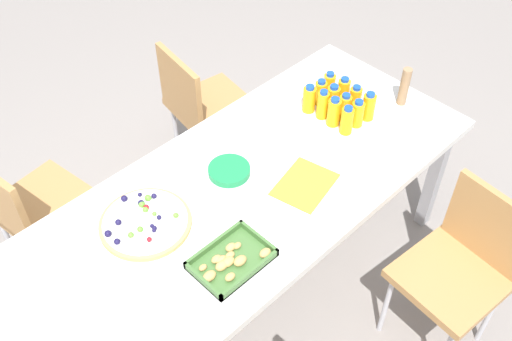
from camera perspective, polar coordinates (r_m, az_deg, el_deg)
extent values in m
plane|color=gray|center=(3.03, -1.47, -11.44)|extent=(12.00, 12.00, 0.00)
cube|color=silver|center=(2.48, -1.77, -2.54)|extent=(2.21, 0.89, 0.04)
cube|color=#99999E|center=(3.46, 6.59, 5.56)|extent=(0.06, 0.06, 0.68)
cube|color=#99999E|center=(3.18, 16.60, -0.67)|extent=(0.06, 0.06, 0.68)
cube|color=#B7844C|center=(3.31, -4.20, 6.18)|extent=(0.45, 0.45, 0.04)
cube|color=#B7844C|center=(3.13, -7.24, 7.58)|extent=(0.09, 0.38, 0.38)
cylinder|color=silver|center=(3.64, -3.27, 5.42)|extent=(0.02, 0.02, 0.41)
cylinder|color=silver|center=(3.44, -0.29, 2.67)|extent=(0.02, 0.02, 0.41)
cylinder|color=silver|center=(3.52, -7.60, 3.41)|extent=(0.02, 0.02, 0.41)
cylinder|color=silver|center=(3.31, -4.78, 0.44)|extent=(0.02, 0.02, 0.41)
cube|color=#B7844C|center=(2.66, 17.99, -9.77)|extent=(0.44, 0.44, 0.04)
cube|color=#B7844C|center=(2.63, 21.36, -5.13)|extent=(0.07, 0.38, 0.38)
cylinder|color=silver|center=(2.81, 12.27, -12.44)|extent=(0.02, 0.02, 0.41)
cylinder|color=silver|center=(2.91, 21.32, -12.70)|extent=(0.02, 0.02, 0.41)
cylinder|color=silver|center=(2.98, 16.44, -8.93)|extent=(0.02, 0.02, 0.41)
cube|color=#B7844C|center=(2.95, -19.52, -3.05)|extent=(0.45, 0.45, 0.04)
cylinder|color=silver|center=(3.28, -18.07, -2.96)|extent=(0.02, 0.02, 0.41)
cylinder|color=silver|center=(3.09, -14.35, -5.73)|extent=(0.02, 0.02, 0.41)
cylinder|color=silver|center=(3.19, -22.42, -6.30)|extent=(0.02, 0.02, 0.41)
cylinder|color=silver|center=(2.99, -18.87, -9.40)|extent=(0.02, 0.02, 0.41)
cylinder|color=#FBAB14|center=(2.92, 6.98, 7.99)|extent=(0.06, 0.06, 0.12)
cylinder|color=blue|center=(2.88, 7.10, 9.08)|extent=(0.04, 0.04, 0.02)
cylinder|color=#F9AF14|center=(2.88, 6.18, 7.35)|extent=(0.06, 0.06, 0.12)
cylinder|color=blue|center=(2.84, 6.28, 8.40)|extent=(0.04, 0.04, 0.02)
cylinder|color=#F8AE14|center=(2.82, 5.09, 6.74)|extent=(0.06, 0.06, 0.13)
cylinder|color=blue|center=(2.78, 5.18, 7.88)|extent=(0.04, 0.04, 0.02)
cylinder|color=#F8AD14|center=(2.88, 8.33, 7.39)|extent=(0.06, 0.06, 0.13)
cylinder|color=blue|center=(2.84, 8.48, 8.56)|extent=(0.04, 0.04, 0.02)
cylinder|color=#FAAB14|center=(2.83, 7.34, 6.70)|extent=(0.06, 0.06, 0.13)
cylinder|color=blue|center=(2.78, 7.48, 7.89)|extent=(0.04, 0.04, 0.02)
cylinder|color=#FAAE14|center=(2.79, 6.36, 6.19)|extent=(0.05, 0.05, 0.13)
cylinder|color=blue|center=(2.74, 6.49, 7.41)|extent=(0.04, 0.04, 0.02)
cylinder|color=#FAAB14|center=(2.86, 9.42, 6.70)|extent=(0.06, 0.06, 0.12)
cylinder|color=blue|center=(2.81, 9.59, 7.78)|extent=(0.04, 0.04, 0.02)
cylinder|color=#F9AC14|center=(2.80, 8.47, 5.91)|extent=(0.06, 0.06, 0.12)
cylinder|color=blue|center=(2.75, 8.62, 7.03)|extent=(0.04, 0.04, 0.02)
cylinder|color=#FBAD14|center=(2.76, 7.42, 5.48)|extent=(0.06, 0.06, 0.13)
cylinder|color=blue|center=(2.71, 7.57, 6.69)|extent=(0.04, 0.04, 0.02)
cylinder|color=#F8AD14|center=(2.81, 10.67, 5.96)|extent=(0.06, 0.06, 0.13)
cylinder|color=blue|center=(2.77, 10.87, 7.11)|extent=(0.04, 0.04, 0.02)
cylinder|color=#FAAE14|center=(2.77, 9.63, 5.31)|extent=(0.06, 0.06, 0.12)
cylinder|color=blue|center=(2.73, 9.80, 6.42)|extent=(0.04, 0.04, 0.02)
cylinder|color=#F9AE14|center=(2.72, 8.64, 4.68)|extent=(0.06, 0.06, 0.13)
cylinder|color=blue|center=(2.68, 8.81, 5.85)|extent=(0.04, 0.04, 0.02)
cylinder|color=tan|center=(2.39, -10.48, -4.95)|extent=(0.36, 0.36, 0.02)
cylinder|color=white|center=(2.38, -10.52, -4.77)|extent=(0.33, 0.33, 0.01)
sphere|color=#1E1947|center=(2.35, -9.87, -5.22)|extent=(0.02, 0.02, 0.02)
sphere|color=#66B238|center=(2.40, -10.50, -3.69)|extent=(0.02, 0.02, 0.02)
sphere|color=#1E1947|center=(2.37, -9.23, -4.43)|extent=(0.02, 0.02, 0.02)
sphere|color=#1E1947|center=(2.46, -11.00, -2.27)|extent=(0.02, 0.02, 0.02)
sphere|color=red|center=(2.30, -10.14, -6.48)|extent=(0.02, 0.02, 0.02)
sphere|color=#66B238|center=(2.42, -10.83, -3.19)|extent=(0.03, 0.03, 0.03)
sphere|color=#1E1947|center=(2.33, -9.69, -5.65)|extent=(0.02, 0.02, 0.02)
sphere|color=#1E1947|center=(2.32, -13.09, -6.61)|extent=(0.02, 0.02, 0.02)
sphere|color=#1E1947|center=(2.35, -13.93, -5.86)|extent=(0.03, 0.03, 0.03)
sphere|color=#66B238|center=(2.34, -10.98, -5.51)|extent=(0.02, 0.02, 0.02)
sphere|color=#66B238|center=(2.33, -11.84, -6.03)|extent=(0.02, 0.02, 0.02)
sphere|color=#1E1947|center=(2.46, -12.45, -2.62)|extent=(0.03, 0.03, 0.03)
sphere|color=#1E1947|center=(2.43, -10.89, -3.08)|extent=(0.03, 0.03, 0.03)
sphere|color=#1E1947|center=(2.34, -9.65, -5.43)|extent=(0.02, 0.02, 0.02)
sphere|color=#66B238|center=(2.36, -7.64, -4.26)|extent=(0.02, 0.02, 0.02)
sphere|color=#66B238|center=(2.44, -10.27, -2.58)|extent=(0.03, 0.03, 0.03)
sphere|color=red|center=(2.41, -10.41, -3.46)|extent=(0.02, 0.02, 0.02)
sphere|color=#1E1947|center=(2.44, -9.70, -2.41)|extent=(0.02, 0.02, 0.02)
sphere|color=#1E1947|center=(2.38, -12.99, -4.82)|extent=(0.02, 0.02, 0.02)
sphere|color=#66B238|center=(2.38, -9.66, -4.08)|extent=(0.02, 0.02, 0.02)
cube|color=#477238|center=(2.24, -2.32, -8.62)|extent=(0.29, 0.21, 0.01)
cube|color=#477238|center=(2.28, -4.00, -7.01)|extent=(0.29, 0.01, 0.03)
cube|color=#477238|center=(2.19, -0.58, -9.88)|extent=(0.29, 0.01, 0.03)
cube|color=#477238|center=(2.29, 0.25, -6.44)|extent=(0.01, 0.21, 0.03)
cube|color=#477238|center=(2.18, -5.07, -10.48)|extent=(0.01, 0.21, 0.03)
ellipsoid|color=tan|center=(2.19, -4.47, -10.00)|extent=(0.06, 0.04, 0.03)
ellipsoid|color=tan|center=(2.18, -2.48, -10.10)|extent=(0.04, 0.03, 0.02)
ellipsoid|color=tan|center=(2.22, -5.08, -9.20)|extent=(0.03, 0.02, 0.02)
ellipsoid|color=tan|center=(2.24, 0.88, -7.85)|extent=(0.05, 0.04, 0.03)
ellipsoid|color=tan|center=(2.23, -3.79, -8.42)|extent=(0.04, 0.03, 0.02)
ellipsoid|color=tan|center=(2.21, -3.29, -9.04)|extent=(0.05, 0.04, 0.03)
ellipsoid|color=tan|center=(2.26, -2.42, -7.31)|extent=(0.05, 0.03, 0.03)
ellipsoid|color=tan|center=(2.24, -2.50, -8.09)|extent=(0.04, 0.03, 0.02)
ellipsoid|color=tan|center=(2.27, -1.80, -7.17)|extent=(0.04, 0.03, 0.02)
ellipsoid|color=tan|center=(2.23, -3.32, -8.48)|extent=(0.04, 0.03, 0.02)
ellipsoid|color=tan|center=(2.22, -2.68, -8.68)|extent=(0.05, 0.04, 0.03)
ellipsoid|color=tan|center=(2.22, -1.52, -8.59)|extent=(0.05, 0.04, 0.03)
cylinder|color=#1E8C4C|center=(2.54, -2.56, -0.21)|extent=(0.18, 0.18, 0.00)
cylinder|color=#1E8C4C|center=(2.54, -2.57, -0.13)|extent=(0.18, 0.18, 0.00)
cylinder|color=#1E8C4C|center=(2.54, -2.57, -0.05)|extent=(0.18, 0.18, 0.00)
cylinder|color=#1E8C4C|center=(2.53, -2.57, 0.03)|extent=(0.18, 0.18, 0.00)
cylinder|color=#1E8C4C|center=(2.53, -2.58, 0.11)|extent=(0.18, 0.18, 0.00)
cylinder|color=#1E8C4C|center=(2.53, -2.58, 0.19)|extent=(0.18, 0.18, 0.00)
cube|color=white|center=(2.73, 2.13, 3.87)|extent=(0.15, 0.15, 0.01)
cylinder|color=#9E7A56|center=(2.92, 13.95, 7.77)|extent=(0.04, 0.04, 0.20)
cube|color=yellow|center=(2.50, 4.67, -1.34)|extent=(0.30, 0.25, 0.01)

